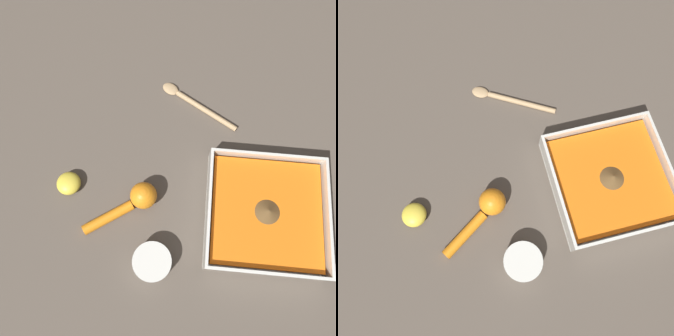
% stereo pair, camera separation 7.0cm
% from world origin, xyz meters
% --- Properties ---
extents(ground_plane, '(4.00, 4.00, 0.00)m').
position_xyz_m(ground_plane, '(0.00, 0.00, 0.00)').
color(ground_plane, brown).
extents(square_dish, '(0.24, 0.24, 0.05)m').
position_xyz_m(square_dish, '(-0.04, 0.02, 0.02)').
color(square_dish, silver).
rests_on(square_dish, ground_plane).
extents(spice_bowl, '(0.08, 0.08, 0.04)m').
position_xyz_m(spice_bowl, '(0.08, -0.21, 0.02)').
color(spice_bowl, silver).
rests_on(spice_bowl, ground_plane).
extents(lemon_squeezer, '(0.12, 0.15, 0.06)m').
position_xyz_m(lemon_squeezer, '(-0.04, -0.25, 0.02)').
color(lemon_squeezer, orange).
rests_on(lemon_squeezer, ground_plane).
extents(lemon_half, '(0.05, 0.05, 0.03)m').
position_xyz_m(lemon_half, '(-0.06, -0.40, 0.01)').
color(lemon_half, yellow).
rests_on(lemon_half, ground_plane).
extents(wooden_spoon, '(0.12, 0.19, 0.01)m').
position_xyz_m(wooden_spoon, '(-0.28, -0.15, 0.01)').
color(wooden_spoon, tan).
rests_on(wooden_spoon, ground_plane).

